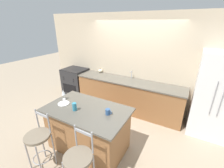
% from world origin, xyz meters
% --- Properties ---
extents(ground_plane, '(18.00, 18.00, 0.00)m').
position_xyz_m(ground_plane, '(0.00, 0.00, 0.00)').
color(ground_plane, tan).
extents(wall_back, '(6.00, 0.07, 2.70)m').
position_xyz_m(wall_back, '(0.00, 0.72, 1.35)').
color(wall_back, beige).
rests_on(wall_back, ground_plane).
extents(back_counter, '(3.10, 0.71, 0.92)m').
position_xyz_m(back_counter, '(0.00, 0.39, 0.46)').
color(back_counter, '#936038').
rests_on(back_counter, ground_plane).
extents(sink_faucet, '(0.02, 0.13, 0.22)m').
position_xyz_m(sink_faucet, '(0.00, 0.59, 1.06)').
color(sink_faucet, '#ADAFB5').
rests_on(sink_faucet, back_counter).
extents(kitchen_island, '(1.61, 0.96, 0.93)m').
position_xyz_m(kitchen_island, '(-0.10, -1.38, 0.47)').
color(kitchen_island, '#936038').
rests_on(kitchen_island, ground_plane).
extents(refrigerator, '(0.83, 0.74, 1.91)m').
position_xyz_m(refrigerator, '(2.05, 0.35, 0.96)').
color(refrigerator, white).
rests_on(refrigerator, ground_plane).
extents(oven_range, '(0.78, 0.68, 0.97)m').
position_xyz_m(oven_range, '(-1.97, 0.37, 0.49)').
color(oven_range, '#28282B').
rests_on(oven_range, ground_plane).
extents(bar_stool_near, '(0.42, 0.42, 1.09)m').
position_xyz_m(bar_stool_near, '(-0.53, -2.15, 0.59)').
color(bar_stool_near, '#99999E').
rests_on(bar_stool_near, ground_plane).
extents(bar_stool_far, '(0.42, 0.42, 1.09)m').
position_xyz_m(bar_stool_far, '(0.34, -2.15, 0.59)').
color(bar_stool_far, '#99999E').
rests_on(bar_stool_far, ground_plane).
extents(dinner_plate, '(0.23, 0.23, 0.02)m').
position_xyz_m(dinner_plate, '(-0.62, -1.45, 0.94)').
color(dinner_plate, white).
rests_on(dinner_plate, kitchen_island).
extents(wine_glass, '(0.08, 0.08, 0.22)m').
position_xyz_m(wine_glass, '(-0.76, -1.30, 1.08)').
color(wine_glass, white).
rests_on(wine_glass, kitchen_island).
extents(coffee_mug, '(0.12, 0.09, 0.10)m').
position_xyz_m(coffee_mug, '(0.35, -1.34, 0.98)').
color(coffee_mug, '#335689').
rests_on(coffee_mug, kitchen_island).
extents(tumbler_cup, '(0.08, 0.08, 0.15)m').
position_xyz_m(tumbler_cup, '(-0.26, -1.52, 1.00)').
color(tumbler_cup, teal).
rests_on(tumbler_cup, kitchen_island).
extents(pumpkin_decoration, '(0.14, 0.14, 0.13)m').
position_xyz_m(pumpkin_decoration, '(-1.09, 0.62, 0.98)').
color(pumpkin_decoration, beige).
rests_on(pumpkin_decoration, back_counter).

